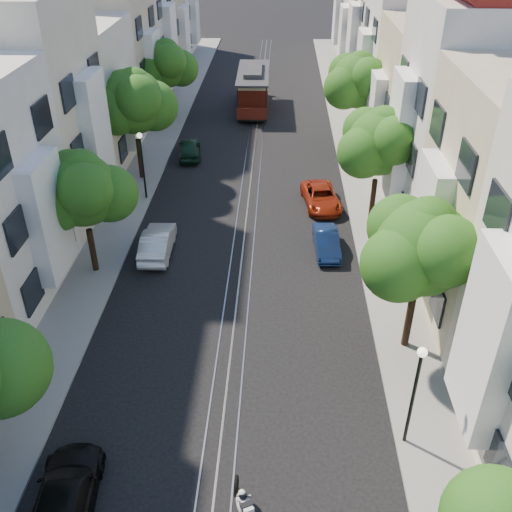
# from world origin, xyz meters

# --- Properties ---
(ground) EXTENTS (200.00, 200.00, 0.00)m
(ground) POSITION_xyz_m (0.00, 28.00, 0.00)
(ground) COLOR black
(ground) RESTS_ON ground
(sidewalk_east) EXTENTS (2.50, 80.00, 0.12)m
(sidewalk_east) POSITION_xyz_m (7.25, 28.00, 0.06)
(sidewalk_east) COLOR gray
(sidewalk_east) RESTS_ON ground
(sidewalk_west) EXTENTS (2.50, 80.00, 0.12)m
(sidewalk_west) POSITION_xyz_m (-7.25, 28.00, 0.06)
(sidewalk_west) COLOR gray
(sidewalk_west) RESTS_ON ground
(rail_left) EXTENTS (0.06, 80.00, 0.02)m
(rail_left) POSITION_xyz_m (-0.55, 28.00, 0.01)
(rail_left) COLOR gray
(rail_left) RESTS_ON ground
(rail_slot) EXTENTS (0.06, 80.00, 0.02)m
(rail_slot) POSITION_xyz_m (0.00, 28.00, 0.01)
(rail_slot) COLOR gray
(rail_slot) RESTS_ON ground
(rail_right) EXTENTS (0.06, 80.00, 0.02)m
(rail_right) POSITION_xyz_m (0.55, 28.00, 0.01)
(rail_right) COLOR gray
(rail_right) RESTS_ON ground
(lane_line) EXTENTS (0.08, 80.00, 0.01)m
(lane_line) POSITION_xyz_m (0.00, 28.00, 0.00)
(lane_line) COLOR tan
(lane_line) RESTS_ON ground
(townhouses_east) EXTENTS (7.75, 72.00, 12.00)m
(townhouses_east) POSITION_xyz_m (11.87, 27.91, 5.18)
(townhouses_east) COLOR beige
(townhouses_east) RESTS_ON ground
(townhouses_west) EXTENTS (7.75, 72.00, 11.76)m
(townhouses_west) POSITION_xyz_m (-11.87, 27.91, 5.08)
(townhouses_west) COLOR silver
(townhouses_west) RESTS_ON ground
(tree_e_b) EXTENTS (4.93, 4.08, 6.68)m
(tree_e_b) POSITION_xyz_m (7.26, 8.98, 4.73)
(tree_e_b) COLOR black
(tree_e_b) RESTS_ON ground
(tree_e_c) EXTENTS (4.84, 3.99, 6.52)m
(tree_e_c) POSITION_xyz_m (7.26, 19.98, 4.60)
(tree_e_c) COLOR black
(tree_e_c) RESTS_ON ground
(tree_e_d) EXTENTS (5.01, 4.16, 6.85)m
(tree_e_d) POSITION_xyz_m (7.26, 30.98, 4.87)
(tree_e_d) COLOR black
(tree_e_d) RESTS_ON ground
(tree_w_b) EXTENTS (4.72, 3.87, 6.27)m
(tree_w_b) POSITION_xyz_m (-7.14, 13.98, 4.40)
(tree_w_b) COLOR black
(tree_w_b) RESTS_ON ground
(tree_w_c) EXTENTS (5.13, 4.28, 7.09)m
(tree_w_c) POSITION_xyz_m (-7.14, 24.98, 5.07)
(tree_w_c) COLOR black
(tree_w_c) RESTS_ON ground
(tree_w_d) EXTENTS (4.84, 3.99, 6.52)m
(tree_w_d) POSITION_xyz_m (-7.14, 35.98, 4.60)
(tree_w_d) COLOR black
(tree_w_d) RESTS_ON ground
(lamp_east) EXTENTS (0.32, 0.32, 4.16)m
(lamp_east) POSITION_xyz_m (6.30, 4.00, 2.85)
(lamp_east) COLOR black
(lamp_east) RESTS_ON ground
(lamp_west) EXTENTS (0.32, 0.32, 4.16)m
(lamp_west) POSITION_xyz_m (-6.30, 22.00, 2.85)
(lamp_west) COLOR black
(lamp_west) RESTS_ON ground
(sportbike_rider) EXTENTS (0.82, 1.73, 1.27)m
(sportbike_rider) POSITION_xyz_m (1.00, 0.86, 0.70)
(sportbike_rider) COLOR black
(sportbike_rider) RESTS_ON ground
(cable_car) EXTENTS (2.77, 8.49, 3.25)m
(cable_car) POSITION_xyz_m (-0.50, 39.80, 1.92)
(cable_car) COLOR black
(cable_car) RESTS_ON ground
(parked_car_e_mid) EXTENTS (1.38, 3.49, 1.13)m
(parked_car_e_mid) POSITION_xyz_m (4.40, 16.34, 0.57)
(parked_car_e_mid) COLOR #0D1E44
(parked_car_e_mid) RESTS_ON ground
(parked_car_e_far) EXTENTS (2.50, 4.44, 1.17)m
(parked_car_e_far) POSITION_xyz_m (4.40, 21.56, 0.59)
(parked_car_e_far) COLOR maroon
(parked_car_e_far) RESTS_ON ground
(parked_car_w_near) EXTENTS (2.24, 4.59, 1.29)m
(parked_car_w_near) POSITION_xyz_m (-4.40, 0.97, 0.64)
(parked_car_w_near) COLOR black
(parked_car_w_near) RESTS_ON ground
(parked_car_w_mid) EXTENTS (1.51, 4.12, 1.35)m
(parked_car_w_mid) POSITION_xyz_m (-4.40, 15.81, 0.67)
(parked_car_w_mid) COLOR silver
(parked_car_w_mid) RESTS_ON ground
(parked_car_w_far) EXTENTS (2.01, 3.97, 1.29)m
(parked_car_w_far) POSITION_xyz_m (-4.55, 28.80, 0.65)
(parked_car_w_far) COLOR #13301F
(parked_car_w_far) RESTS_ON ground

